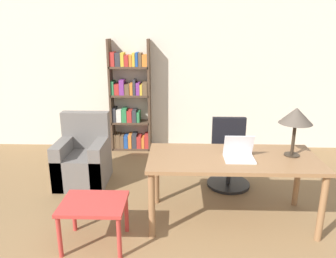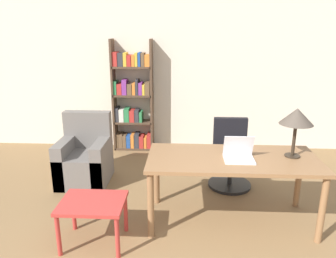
# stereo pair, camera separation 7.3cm
# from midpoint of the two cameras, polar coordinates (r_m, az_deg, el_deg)

# --- Properties ---
(wall_back) EXTENTS (8.00, 0.06, 2.70)m
(wall_back) POSITION_cam_midpoint_polar(r_m,az_deg,el_deg) (5.91, 3.16, 9.53)
(wall_back) COLOR beige
(wall_back) RESTS_ON ground_plane
(desk) EXTENTS (1.85, 0.84, 0.78)m
(desk) POSITION_cam_midpoint_polar(r_m,az_deg,el_deg) (3.68, 10.61, -6.13)
(desk) COLOR olive
(desk) RESTS_ON ground_plane
(laptop) EXTENTS (0.32, 0.26, 0.26)m
(laptop) POSITION_cam_midpoint_polar(r_m,az_deg,el_deg) (3.59, 11.68, -4.25)
(laptop) COLOR silver
(laptop) RESTS_ON desk
(table_lamp) EXTENTS (0.35, 0.35, 0.54)m
(table_lamp) POSITION_cam_midpoint_polar(r_m,az_deg,el_deg) (3.73, 20.89, 1.99)
(table_lamp) COLOR #2D2319
(table_lamp) RESTS_ON desk
(office_chair) EXTENTS (0.59, 0.59, 0.94)m
(office_chair) POSITION_cam_midpoint_polar(r_m,az_deg,el_deg) (4.66, 10.12, -4.88)
(office_chair) COLOR black
(office_chair) RESTS_ON ground_plane
(side_table_blue) EXTENTS (0.64, 0.51, 0.47)m
(side_table_blue) POSITION_cam_midpoint_polar(r_m,az_deg,el_deg) (3.44, -13.41, -13.30)
(side_table_blue) COLOR #B2332D
(side_table_blue) RESTS_ON ground_plane
(armchair) EXTENTS (0.68, 0.71, 0.97)m
(armchair) POSITION_cam_midpoint_polar(r_m,az_deg,el_deg) (4.84, -14.92, -5.33)
(armchair) COLOR #66605B
(armchair) RESTS_ON ground_plane
(bookshelf) EXTENTS (0.71, 0.28, 1.96)m
(bookshelf) POSITION_cam_midpoint_polar(r_m,az_deg,el_deg) (5.87, -7.05, 4.70)
(bookshelf) COLOR #4C3828
(bookshelf) RESTS_ON ground_plane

